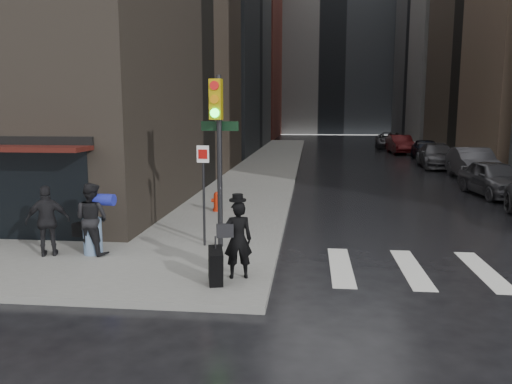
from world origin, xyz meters
The scene contains 17 objects.
ground centered at (0.00, 0.00, 0.00)m, with size 140.00×140.00×0.00m, color black.
sidewalk_left centered at (0.00, 27.00, 0.07)m, with size 4.00×50.00×0.15m, color slate.
sidewalk_right centered at (13.50, 27.00, 0.07)m, with size 3.00×50.00×0.15m, color slate.
bldg_left_far centered at (-13.00, 62.00, 13.00)m, with size 22.00×20.00×26.00m, color #5D2A1F.
bldg_right_far centered at (26.00, 58.00, 12.50)m, with size 22.00×20.00×25.00m, color gray.
bldg_distant centered at (6.00, 78.00, 16.00)m, with size 40.00×12.00×32.00m, color gray.
man_overcoat centered at (1.22, -0.58, 0.90)m, with size 0.92×1.08×1.79m.
man_jeans centered at (-2.45, 0.89, 1.02)m, with size 1.22×0.91×1.74m.
man_greycoat centered at (-3.43, 0.64, 1.00)m, with size 1.08×0.74×1.70m.
traffic_light centered at (0.45, 1.81, 2.92)m, with size 1.07×0.53×4.30m.
fire_hydrant centered at (-0.45, 6.46, 0.46)m, with size 0.38×0.30×0.68m.
parked_car_1 centered at (10.59, 11.72, 0.76)m, with size 1.80×4.47×1.52m, color #45454A.
parked_car_2 centered at (11.42, 17.38, 0.84)m, with size 1.77×5.07×1.67m, color #3D3D42.
parked_car_3 centered at (10.94, 23.05, 0.76)m, with size 2.14×5.26×1.53m, color #404045.
parked_car_4 centered at (11.50, 28.71, 0.78)m, with size 1.85×4.60×1.57m, color black.
parked_car_5 centered at (10.56, 34.38, 0.80)m, with size 1.70×4.88×1.61m, color #3A0B0D.
parked_car_6 centered at (10.59, 40.04, 0.82)m, with size 2.73×5.92×1.65m, color #4B4A4F.
Camera 1 is at (2.74, -10.34, 3.55)m, focal length 35.00 mm.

